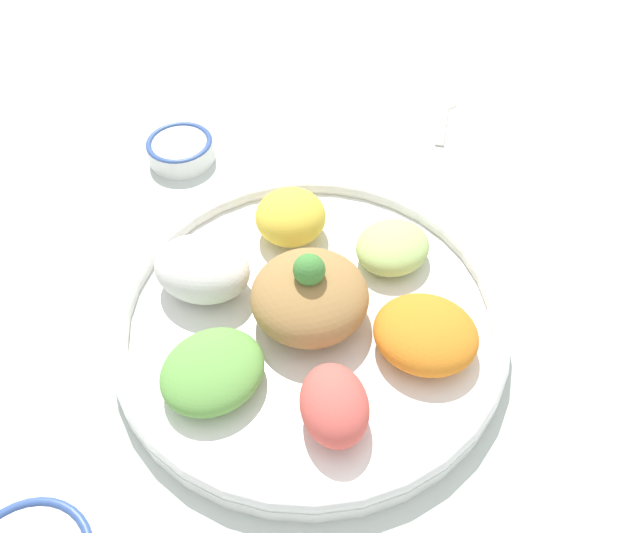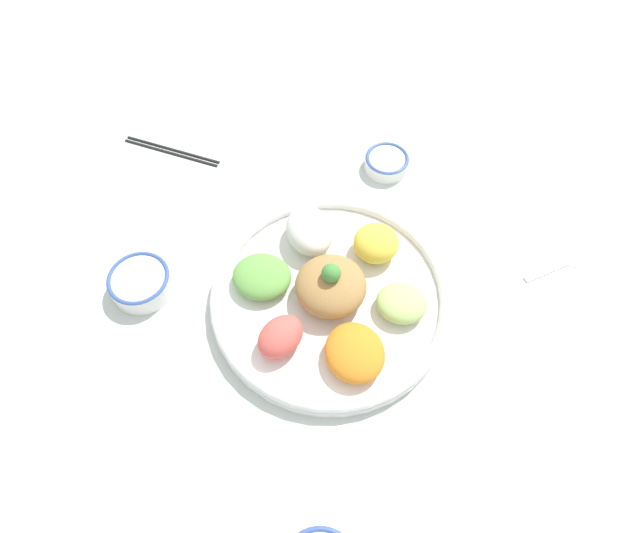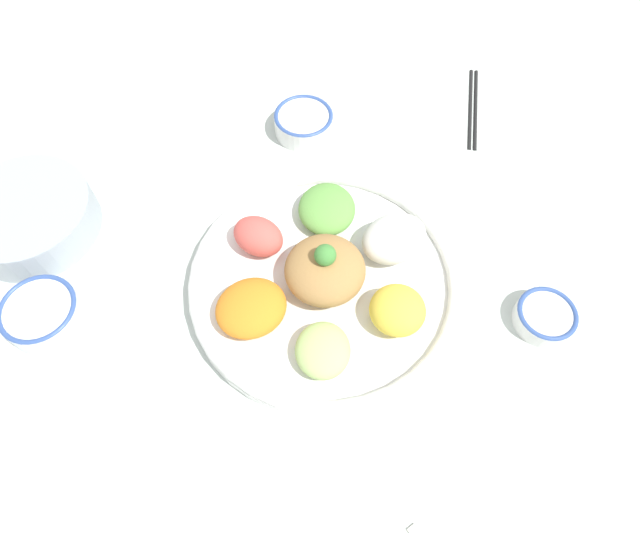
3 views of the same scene
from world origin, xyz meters
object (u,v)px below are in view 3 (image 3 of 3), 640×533
at_px(sauce_bowl_red, 304,122).
at_px(chopsticks_pair_near, 473,107).
at_px(salad_platter, 326,278).
at_px(rice_bowl_blue, 42,314).
at_px(side_serving_bowl, 28,216).
at_px(sauce_bowl_dark, 545,315).

xyz_separation_m(sauce_bowl_red, chopsticks_pair_near, (-0.10, 0.31, -0.02)).
height_order(salad_platter, sauce_bowl_red, salad_platter).
bearing_deg(chopsticks_pair_near, sauce_bowl_red, -70.62).
distance_m(salad_platter, rice_bowl_blue, 0.42).
bearing_deg(side_serving_bowl, salad_platter, 84.18).
xyz_separation_m(sauce_bowl_dark, chopsticks_pair_near, (-0.44, -0.09, -0.01)).
bearing_deg(sauce_bowl_red, sauce_bowl_dark, 50.24).
bearing_deg(salad_platter, chopsticks_pair_near, 150.66).
bearing_deg(side_serving_bowl, chopsticks_pair_near, 117.05).
bearing_deg(sauce_bowl_dark, chopsticks_pair_near, -168.06).
bearing_deg(rice_bowl_blue, sauce_bowl_dark, 97.23).
bearing_deg(salad_platter, rice_bowl_blue, -74.77).
distance_m(sauce_bowl_red, chopsticks_pair_near, 0.33).
bearing_deg(sauce_bowl_dark, rice_bowl_blue, -82.77).
relative_size(sauce_bowl_red, rice_bowl_blue, 0.96).
relative_size(salad_platter, sauce_bowl_dark, 4.67).
height_order(sauce_bowl_red, side_serving_bowl, side_serving_bowl).
relative_size(side_serving_bowl, chopsticks_pair_near, 0.98).
distance_m(sauce_bowl_red, rice_bowl_blue, 0.54).
distance_m(salad_platter, side_serving_bowl, 0.49).
xyz_separation_m(sauce_bowl_red, rice_bowl_blue, (0.43, -0.33, 0.00)).
relative_size(sauce_bowl_red, side_serving_bowl, 0.51).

